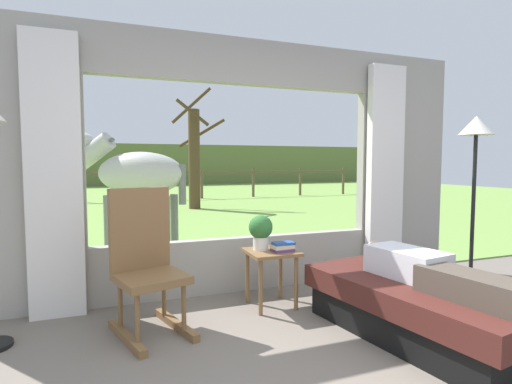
{
  "coord_description": "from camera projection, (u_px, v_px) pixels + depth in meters",
  "views": [
    {
      "loc": [
        -1.29,
        -1.61,
        1.32
      ],
      "look_at": [
        0.0,
        1.8,
        1.05
      ],
      "focal_mm": 28.08,
      "sensor_mm": 36.0,
      "label": 1
    }
  ],
  "objects": [
    {
      "name": "curtain_panel_left",
      "position": [
        54.0,
        177.0,
        3.35
      ],
      "size": [
        0.44,
        0.1,
        2.4
      ],
      "primitive_type": "cube",
      "color": "silver",
      "rests_on": "ground_plane"
    },
    {
      "name": "curtain_panel_right",
      "position": [
        385.0,
        173.0,
        4.54
      ],
      "size": [
        0.44,
        0.1,
        2.4
      ],
      "primitive_type": "cube",
      "color": "silver",
      "rests_on": "ground_plane"
    },
    {
      "name": "outdoor_pasture_lawn",
      "position": [
        144.0,
        199.0,
        14.33
      ],
      "size": [
        36.0,
        21.68,
        0.02
      ],
      "primitive_type": "cube",
      "color": "#759E47",
      "rests_on": "ground_plane"
    },
    {
      "name": "pasture_fence_line",
      "position": [
        145.0,
        179.0,
        13.82
      ],
      "size": [
        16.1,
        0.1,
        1.1
      ],
      "color": "brown",
      "rests_on": "outdoor_pasture_lawn"
    },
    {
      "name": "horse",
      "position": [
        135.0,
        174.0,
        5.58
      ],
      "size": [
        1.74,
        1.2,
        1.73
      ],
      "rotation": [
        0.0,
        0.0,
        1.06
      ],
      "color": "#B2B2AD",
      "rests_on": "outdoor_pasture_lawn"
    },
    {
      "name": "reclining_person",
      "position": [
        426.0,
        270.0,
        2.97
      ],
      "size": [
        0.43,
        1.44,
        0.22
      ],
      "rotation": [
        0.0,
        0.0,
        0.16
      ],
      "color": "silver",
      "rests_on": "recliner_sofa"
    },
    {
      "name": "pasture_tree",
      "position": [
        194.0,
        155.0,
        11.27
      ],
      "size": [
        1.48,
        1.44,
        3.52
      ],
      "color": "#4C3823",
      "rests_on": "outdoor_pasture_lawn"
    },
    {
      "name": "floor_lamp_right",
      "position": [
        475.0,
        152.0,
        3.81
      ],
      "size": [
        0.32,
        0.32,
        1.76
      ],
      "color": "black",
      "rests_on": "ground_plane"
    },
    {
      "name": "distant_hill_ridge",
      "position": [
        128.0,
        165.0,
        23.42
      ],
      "size": [
        36.0,
        2.0,
        2.4
      ],
      "primitive_type": "cube",
      "color": "#5D6A3A",
      "rests_on": "ground_plane"
    },
    {
      "name": "side_table",
      "position": [
        271.0,
        261.0,
        3.65
      ],
      "size": [
        0.44,
        0.44,
        0.52
      ],
      "color": "brown",
      "rests_on": "ground_plane"
    },
    {
      "name": "book_stack",
      "position": [
        283.0,
        247.0,
        3.61
      ],
      "size": [
        0.21,
        0.15,
        0.08
      ],
      "color": "#59336B",
      "rests_on": "side_table"
    },
    {
      "name": "recliner_sofa",
      "position": [
        419.0,
        308.0,
        3.04
      ],
      "size": [
        1.15,
        1.82,
        0.42
      ],
      "rotation": [
        0.0,
        0.0,
        0.16
      ],
      "color": "black",
      "rests_on": "ground_plane"
    },
    {
      "name": "potted_plant",
      "position": [
        261.0,
        230.0,
        3.66
      ],
      "size": [
        0.22,
        0.22,
        0.32
      ],
      "color": "silver",
      "rests_on": "side_table"
    },
    {
      "name": "back_wall_with_window",
      "position": [
        240.0,
        169.0,
        4.07
      ],
      "size": [
        5.2,
        0.12,
        2.55
      ],
      "color": "#9E998E",
      "rests_on": "ground_plane"
    },
    {
      "name": "rocking_chair",
      "position": [
        146.0,
        262.0,
        3.11
      ],
      "size": [
        0.63,
        0.78,
        1.12
      ],
      "rotation": [
        0.0,
        0.0,
        0.29
      ],
      "color": "brown",
      "rests_on": "ground_plane"
    }
  ]
}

